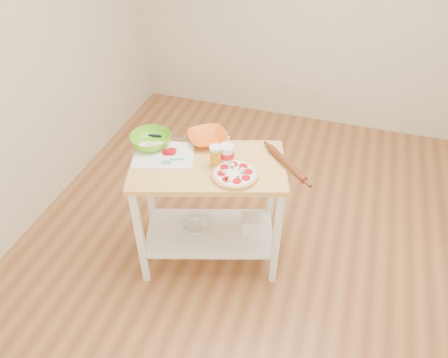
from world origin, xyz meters
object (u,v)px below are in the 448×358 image
Objects in this scene: spatula at (172,161)px; beer_pint at (215,156)px; shelf_bin at (251,223)px; yogurt_tub at (227,154)px; cutting_board at (164,154)px; knife at (162,137)px; orange_bowl at (208,138)px; shelf_glass_bowl at (196,226)px; pizza at (235,174)px; green_bowl at (151,141)px; rolling_pin at (286,163)px; prep_island at (209,194)px.

spatula is 0.29m from beer_pint.
beer_pint is (0.28, 0.05, 0.06)m from spatula.
yogurt_tub is at bearing -165.92° from shelf_bin.
cutting_board is 1.74× the size of knife.
beer_pint is (0.14, -0.25, 0.04)m from orange_bowl.
knife is at bearing 148.11° from shelf_glass_bowl.
green_bowl is at bearing 167.51° from pizza.
orange_bowl is at bearing 119.70° from beer_pint.
green_bowl is (-0.13, 0.08, 0.04)m from cutting_board.
rolling_pin is 3.03× the size of shelf_bin.
orange_bowl is 0.26m from yogurt_tub.
knife is 1.25× the size of yogurt_tub.
cutting_board is (-0.32, 0.00, 0.27)m from prep_island.
rolling_pin is at bearing 17.40° from beer_pint.
yogurt_tub is at bearing 53.94° from beer_pint.
shelf_bin is at bearing 2.75° from green_bowl.
spatula is 0.49× the size of green_bowl.
orange_bowl is 0.39m from green_bowl.
spatula is 0.75m from rolling_pin.
beer_pint is 0.77× the size of shelf_glass_bowl.
prep_island is 5.73× the size of shelf_glass_bowl.
orange_bowl is 1.77× the size of beer_pint.
prep_island is 0.36m from spatula.
shelf_bin is at bearing -6.52° from cutting_board.
pizza reaches higher than prep_island.
shelf_bin is (0.18, 0.04, -0.63)m from yogurt_tub.
yogurt_tub is 1.09× the size of shelf_glass_bowl.
green_bowl is 0.95m from shelf_bin.
yogurt_tub is 0.71m from shelf_glass_bowl.
yogurt_tub is at bearing 33.12° from prep_island.
beer_pint is 0.70m from shelf_glass_bowl.
yogurt_tub is (0.19, -0.17, 0.03)m from orange_bowl.
shelf_glass_bowl is at bearing -36.69° from knife.
orange_bowl reaches higher than spatula.
pizza is 0.66m from knife.
orange_bowl is 0.69m from shelf_glass_bowl.
yogurt_tub is at bearing -16.99° from knife.
cutting_board is 3.40× the size of spatula.
rolling_pin reaches higher than prep_island.
prep_island is at bearing -28.76° from knife.
orange_bowl is (-0.29, 0.31, 0.02)m from pizza.
orange_bowl is 0.96× the size of green_bowl.
shelf_glass_bowl is (-0.02, -0.25, -0.64)m from orange_bowl.
pizza is at bearing -54.27° from yogurt_tub.
orange_bowl is (0.32, 0.06, 0.02)m from knife.
spatula is 0.51× the size of orange_bowl.
green_bowl reaches higher than spatula.
pizza is at bearing -145.52° from rolling_pin.
beer_pint is at bearing 157.82° from pizza.
yogurt_tub is (0.11, 0.07, 0.32)m from prep_island.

